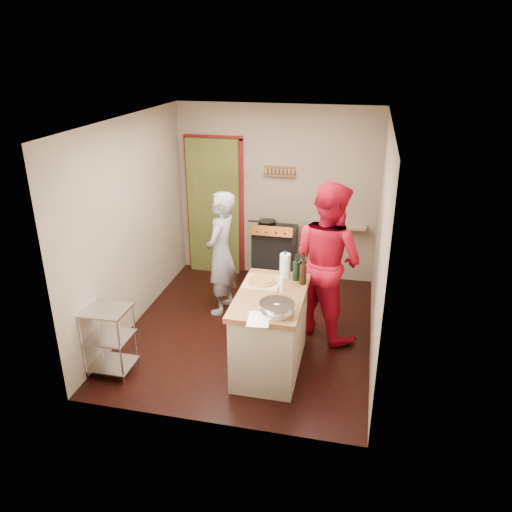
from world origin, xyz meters
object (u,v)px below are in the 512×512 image
Objects in this scene: wire_shelving at (109,337)px; person_red at (328,261)px; stove at (275,255)px; island at (271,329)px; person_stripe at (221,254)px.

person_red is (2.20, 1.37, 0.53)m from wire_shelving.
person_red is (0.87, -1.25, 0.52)m from stove.
stove is 0.52× the size of person_red.
person_red is at bearing 31.90° from wire_shelving.
wire_shelving is at bearing -164.12° from island.
wire_shelving is 0.48× the size of person_stripe.
person_red is (1.40, -0.24, 0.14)m from person_stripe.
person_red reaches higher than wire_shelving.
wire_shelving is 1.75m from island.
person_stripe is (-0.53, -1.01, 0.38)m from stove.
person_red reaches higher than person_stripe.
person_stripe reaches higher than island.
person_red is at bearing 59.88° from island.
person_red is (0.52, 0.89, 0.49)m from island.
stove is 2.17m from island.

